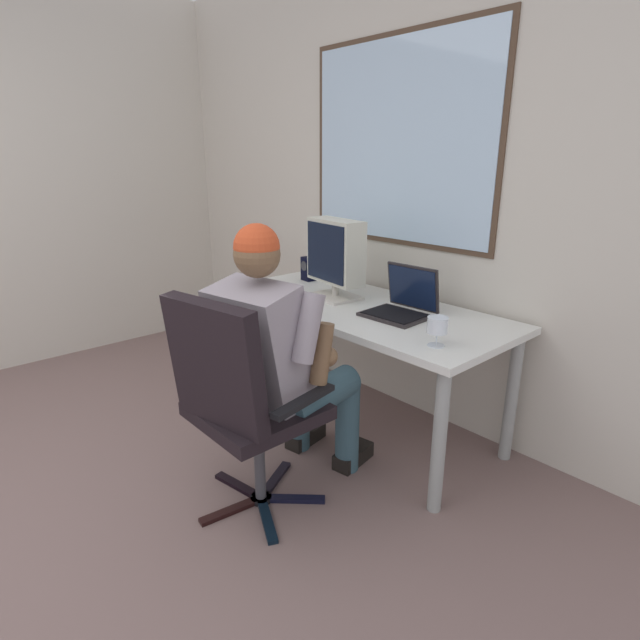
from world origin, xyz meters
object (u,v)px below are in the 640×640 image
(office_chair, at_px, (238,395))
(person_seated, at_px, (281,356))
(crt_monitor, at_px, (335,254))
(desk_speaker, at_px, (308,269))
(wine_glass, at_px, (437,327))
(cd_case, at_px, (280,292))
(desk, at_px, (358,319))
(laptop, at_px, (403,302))

(office_chair, xyz_separation_m, person_seated, (-0.04, 0.26, 0.09))
(crt_monitor, bearing_deg, person_seated, -60.86)
(office_chair, bearing_deg, crt_monitor, 114.25)
(desk_speaker, bearing_deg, person_seated, -46.44)
(office_chair, height_order, wine_glass, office_chair)
(wine_glass, distance_m, cd_case, 1.17)
(desk, relative_size, cd_case, 10.20)
(desk_speaker, bearing_deg, cd_case, -68.45)
(laptop, bearing_deg, desk_speaker, 171.95)
(desk_speaker, relative_size, cd_case, 0.91)
(person_seated, relative_size, laptop, 3.93)
(desk, xyz_separation_m, crt_monitor, (-0.19, -0.00, 0.35))
(wine_glass, distance_m, desk_speaker, 1.36)
(person_seated, height_order, cd_case, person_seated)
(person_seated, bearing_deg, laptop, 83.92)
(desk, xyz_separation_m, person_seated, (0.20, -0.70, 0.03))
(laptop, height_order, cd_case, laptop)
(desk, height_order, laptop, laptop)
(cd_case, bearing_deg, office_chair, -46.96)
(wine_glass, bearing_deg, desk, 162.66)
(desk_speaker, bearing_deg, office_chair, -52.37)
(crt_monitor, relative_size, laptop, 1.40)
(wine_glass, bearing_deg, person_seated, -133.98)
(office_chair, relative_size, wine_glass, 7.65)
(person_seated, bearing_deg, crt_monitor, 119.14)
(laptop, height_order, wine_glass, laptop)
(crt_monitor, xyz_separation_m, laptop, (0.47, 0.04, -0.19))
(laptop, distance_m, wine_glass, 0.47)
(desk, bearing_deg, cd_case, -160.84)
(crt_monitor, bearing_deg, cd_case, -150.92)
(laptop, relative_size, desk_speaker, 2.08)
(office_chair, xyz_separation_m, crt_monitor, (-0.43, 0.96, 0.41))
(office_chair, bearing_deg, cd_case, 133.04)
(desk, distance_m, cd_case, 0.53)
(desk, bearing_deg, person_seated, -73.92)
(crt_monitor, bearing_deg, desk, 0.56)
(person_seated, relative_size, cd_case, 7.48)
(laptop, distance_m, desk_speaker, 0.92)
(wine_glass, height_order, cd_case, wine_glass)
(office_chair, height_order, person_seated, person_seated)
(office_chair, distance_m, crt_monitor, 1.13)
(person_seated, xyz_separation_m, desk_speaker, (-0.83, 0.87, 0.14))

